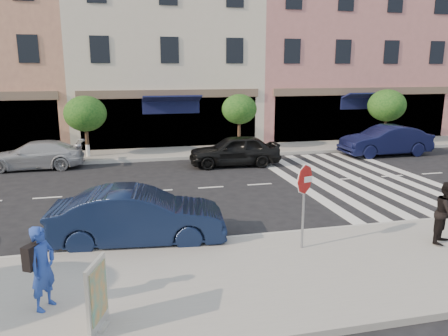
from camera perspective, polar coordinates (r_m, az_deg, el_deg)
ground at (r=13.34m, az=1.78°, el=-7.02°), size 120.00×120.00×0.00m
sidewalk_near at (r=10.03m, az=7.54°, el=-13.70°), size 60.00×4.50×0.15m
sidewalk_far at (r=23.75m, az=-5.16°, el=2.02°), size 60.00×3.00×0.15m
building_centre at (r=29.24m, az=-8.15°, el=14.67°), size 11.00×9.00×11.00m
building_east_mid at (r=32.70m, az=14.11°, el=15.98°), size 13.00×9.00×13.00m
street_tree_wb at (r=23.07m, az=-17.67°, el=6.75°), size 2.10×2.10×3.06m
street_tree_c at (r=23.85m, az=2.01°, el=7.65°), size 1.90×1.90×3.04m
street_tree_ea at (r=27.62m, az=20.50°, el=7.65°), size 2.20×2.20×3.19m
stop_sign at (r=10.76m, az=10.47°, el=-2.42°), size 0.74×0.24×2.16m
photographer at (r=8.90m, az=-22.60°, el=-11.94°), size 0.63×0.70×1.62m
walker at (r=12.52m, az=27.13°, el=-5.22°), size 1.00×0.95×1.62m
poster_board at (r=8.05m, az=-16.21°, el=-15.79°), size 0.36×0.79×1.24m
car_near_mid at (r=11.73m, az=-11.14°, el=-6.25°), size 4.67×2.07×1.49m
car_far_left at (r=21.91m, az=-23.49°, el=1.55°), size 4.42×1.91×1.27m
car_far_mid at (r=20.72m, az=1.37°, el=2.31°), size 4.39×1.98×1.46m
car_far_right at (r=24.72m, az=20.34°, el=3.38°), size 4.83×1.73×1.58m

